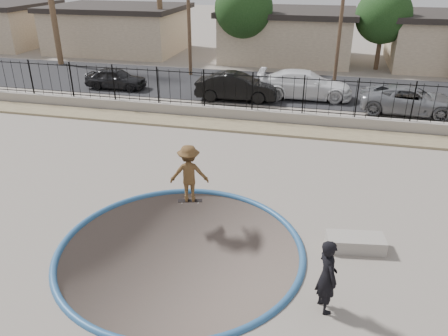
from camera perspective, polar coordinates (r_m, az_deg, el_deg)
name	(u,v)px	position (r m, az deg, el deg)	size (l,w,h in m)	color
ground	(257,130)	(24.40, 4.27, 5.02)	(120.00, 120.00, 2.20)	gray
bowl_pit	(181,249)	(12.62, -5.67, -10.50)	(6.84, 6.84, 1.80)	#483E37
coping_ring	(181,249)	(12.62, -5.67, -10.50)	(7.04, 7.04, 0.20)	#295585
rock_strip	(248,127)	(21.41, 3.11, 5.39)	(42.00, 1.60, 0.11)	#9B8C65
retaining_wall	(252,115)	(22.35, 3.65, 6.91)	(42.00, 0.45, 0.60)	gray
fence	(252,92)	(22.00, 3.74, 9.88)	(40.00, 0.04, 1.80)	black
street	(270,87)	(28.78, 6.04, 10.48)	(90.00, 8.00, 0.04)	black
house_west	(119,28)	(41.83, -13.60, 17.35)	(11.60, 8.60, 3.90)	tan
house_center	(288,34)	(37.66, 8.30, 16.93)	(10.60, 8.60, 3.90)	tan
utility_pole_left	(188,5)	(31.22, -4.68, 20.44)	(1.70, 0.24, 9.00)	#473323
utility_pole_mid	(343,4)	(29.70, 15.23, 19.94)	(1.70, 0.24, 9.50)	#473323
street_tree_left	(244,9)	(34.38, 2.60, 20.09)	(4.32, 4.32, 6.36)	#473323
street_tree_mid	(384,16)	(34.94, 20.12, 18.18)	(3.96, 3.96, 5.83)	#473323
skater	(189,176)	(14.37, -4.57, -1.08)	(1.27, 0.73, 1.97)	brown
skateboard	(190,201)	(14.81, -4.45, -4.29)	(0.84, 0.41, 0.07)	black
videographer	(327,276)	(10.42, 13.31, -13.57)	(0.68, 0.45, 1.88)	black
concrete_ledge	(355,243)	(13.01, 16.77, -9.30)	(1.60, 0.70, 0.40)	gray
car_a	(116,78)	(28.90, -13.94, 11.31)	(1.53, 3.80, 1.30)	black
car_b	(237,87)	(25.67, 1.65, 10.59)	(1.63, 4.69, 1.54)	black
car_c	(305,85)	(26.45, 10.53, 10.67)	(2.22, 5.46, 1.58)	white
car_d	(410,100)	(25.27, 23.14, 8.18)	(2.36, 5.11, 1.42)	gray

